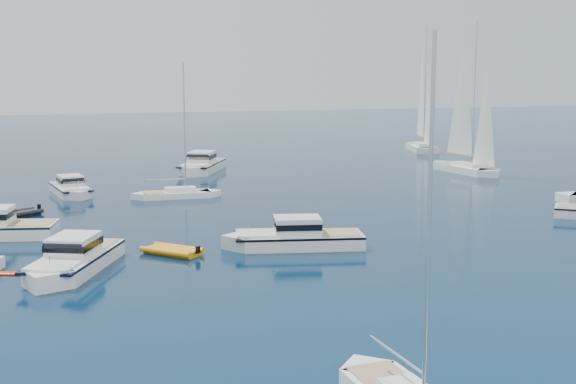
# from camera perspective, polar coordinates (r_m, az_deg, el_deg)

# --- Properties ---
(ground) EXTENTS (400.00, 400.00, 0.00)m
(ground) POSITION_cam_1_polar(r_m,az_deg,el_deg) (37.13, 15.18, -9.03)
(ground) COLOR navy
(ground) RESTS_ON ground
(motor_cruiser_left) EXTENTS (7.33, 10.53, 2.68)m
(motor_cruiser_left) POSITION_cam_1_polar(r_m,az_deg,el_deg) (45.19, -16.09, -5.85)
(motor_cruiser_left) COLOR white
(motor_cruiser_left) RESTS_ON ground
(motor_cruiser_centre) EXTENTS (10.46, 5.41, 2.63)m
(motor_cruiser_centre) POSITION_cam_1_polar(r_m,az_deg,el_deg) (49.28, 0.48, -4.27)
(motor_cruiser_centre) COLOR silver
(motor_cruiser_centre) RESTS_ON ground
(motor_cruiser_distant) EXTENTS (8.64, 12.00, 3.07)m
(motor_cruiser_distant) POSITION_cam_1_polar(r_m,az_deg,el_deg) (88.43, -6.64, 1.55)
(motor_cruiser_distant) COLOR silver
(motor_cruiser_distant) RESTS_ON ground
(motor_cruiser_horizon) EXTENTS (3.91, 9.32, 2.37)m
(motor_cruiser_horizon) POSITION_cam_1_polar(r_m,az_deg,el_deg) (73.85, -16.24, -0.20)
(motor_cruiser_horizon) COLOR silver
(motor_cruiser_horizon) RESTS_ON ground
(sailboat_centre) EXTENTS (8.93, 2.92, 12.92)m
(sailboat_centre) POSITION_cam_1_polar(r_m,az_deg,el_deg) (69.95, -8.52, -0.44)
(sailboat_centre) COLOR white
(sailboat_centre) RESTS_ON ground
(sailboat_sails_r) EXTENTS (4.10, 12.37, 17.88)m
(sailboat_sails_r) POSITION_cam_1_polar(r_m,az_deg,el_deg) (89.75, 13.37, 1.47)
(sailboat_sails_r) COLOR white
(sailboat_sails_r) RESTS_ON ground
(sailboat_sails_far) EXTENTS (7.12, 13.23, 18.85)m
(sailboat_sails_far) POSITION_cam_1_polar(r_m,az_deg,el_deg) (114.64, 10.18, 3.14)
(sailboat_sails_far) COLOR silver
(sailboat_sails_far) RESTS_ON ground
(tender_yellow) EXTENTS (4.29, 4.45, 0.95)m
(tender_yellow) POSITION_cam_1_polar(r_m,az_deg,el_deg) (48.08, -8.86, -4.72)
(tender_yellow) COLOR orange
(tender_yellow) RESTS_ON ground
(tender_grey_far) EXTENTS (4.13, 3.60, 0.95)m
(tender_grey_far) POSITION_cam_1_polar(r_m,az_deg,el_deg) (63.93, -19.84, -1.75)
(tender_grey_far) COLOR black
(tender_grey_far) RESTS_ON ground
(kayak_orange) EXTENTS (2.76, 1.53, 0.30)m
(kayak_orange) POSITION_cam_1_polar(r_m,az_deg,el_deg) (45.54, -20.34, -5.95)
(kayak_orange) COLOR red
(kayak_orange) RESTS_ON ground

